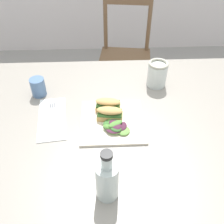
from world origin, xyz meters
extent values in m
plane|color=gray|center=(0.00, 0.00, 0.00)|extent=(8.09, 8.09, 0.00)
cube|color=gray|center=(-0.06, -0.06, 0.72)|extent=(1.30, 1.02, 0.03)
cube|color=brown|center=(-0.64, 0.38, 0.35)|extent=(0.07, 0.07, 0.71)
cube|color=brown|center=(0.52, 0.38, 0.35)|extent=(0.07, 0.07, 0.71)
cylinder|color=brown|center=(-0.14, 0.82, 0.21)|extent=(0.03, 0.03, 0.43)
cylinder|color=brown|center=(0.20, 0.77, 0.21)|extent=(0.03, 0.03, 0.43)
cylinder|color=brown|center=(-0.09, 1.16, 0.21)|extent=(0.03, 0.03, 0.43)
cylinder|color=brown|center=(0.24, 1.11, 0.21)|extent=(0.03, 0.03, 0.43)
cube|color=brown|center=(0.05, 0.97, 0.44)|extent=(0.45, 0.45, 0.02)
cylinder|color=brown|center=(-0.09, 1.17, 0.66)|extent=(0.03, 0.03, 0.42)
cylinder|color=brown|center=(0.25, 1.12, 0.66)|extent=(0.03, 0.03, 0.42)
cube|color=brown|center=(0.08, 1.14, 0.84)|extent=(0.36, 0.08, 0.06)
cube|color=beige|center=(-0.09, -0.03, 0.74)|extent=(0.25, 0.25, 0.01)
cube|color=tan|center=(-0.10, -0.02, 0.76)|extent=(0.11, 0.06, 0.02)
cube|color=#3D7033|center=(-0.10, -0.02, 0.78)|extent=(0.10, 0.06, 0.01)
ellipsoid|color=tan|center=(-0.10, -0.02, 0.79)|extent=(0.11, 0.06, 0.02)
cube|color=tan|center=(-0.10, 0.03, 0.76)|extent=(0.11, 0.06, 0.02)
cube|color=#3D7033|center=(-0.10, 0.04, 0.78)|extent=(0.10, 0.06, 0.01)
ellipsoid|color=tan|center=(-0.10, 0.03, 0.79)|extent=(0.11, 0.06, 0.02)
ellipsoid|color=#6B9E47|center=(-0.08, -0.10, 0.76)|extent=(0.05, 0.04, 0.02)
ellipsoid|color=#3D7033|center=(-0.08, -0.09, 0.77)|extent=(0.06, 0.05, 0.02)
ellipsoid|color=#3D7033|center=(-0.11, -0.06, 0.76)|extent=(0.05, 0.05, 0.02)
ellipsoid|color=#602D47|center=(-0.08, -0.07, 0.77)|extent=(0.04, 0.03, 0.01)
ellipsoid|color=#602D47|center=(-0.09, -0.03, 0.76)|extent=(0.03, 0.04, 0.01)
ellipsoid|color=#518438|center=(-0.11, -0.08, 0.76)|extent=(0.05, 0.04, 0.01)
ellipsoid|color=#518438|center=(-0.08, -0.07, 0.77)|extent=(0.07, 0.05, 0.01)
ellipsoid|color=#4C2338|center=(-0.08, -0.08, 0.77)|extent=(0.06, 0.07, 0.01)
ellipsoid|color=#3D7033|center=(-0.07, -0.08, 0.77)|extent=(0.04, 0.05, 0.02)
ellipsoid|color=#3D7033|center=(-0.08, -0.07, 0.77)|extent=(0.05, 0.06, 0.01)
ellipsoid|color=#4C2338|center=(-0.09, -0.10, 0.76)|extent=(0.06, 0.05, 0.01)
ellipsoid|color=#4C2338|center=(-0.05, -0.08, 0.76)|extent=(0.04, 0.05, 0.01)
ellipsoid|color=#6B9E47|center=(-0.05, -0.10, 0.76)|extent=(0.07, 0.07, 0.01)
ellipsoid|color=#518438|center=(-0.09, -0.05, 0.77)|extent=(0.05, 0.05, 0.01)
cube|color=white|center=(-0.34, 0.00, 0.74)|extent=(0.14, 0.27, 0.00)
cube|color=silver|center=(-0.33, -0.02, 0.75)|extent=(0.03, 0.14, 0.00)
cube|color=silver|center=(-0.34, 0.07, 0.75)|extent=(0.03, 0.05, 0.00)
cube|color=#38383D|center=(-0.34, 0.08, 0.75)|extent=(0.01, 0.03, 0.00)
cube|color=#38383D|center=(-0.34, 0.08, 0.75)|extent=(0.01, 0.03, 0.00)
cube|color=#38383D|center=(-0.35, 0.08, 0.75)|extent=(0.01, 0.03, 0.00)
cylinder|color=black|center=(-0.12, -0.35, 0.79)|extent=(0.06, 0.06, 0.10)
cylinder|color=#B2BCB7|center=(-0.12, -0.35, 0.81)|extent=(0.07, 0.07, 0.14)
cylinder|color=#B2BCB7|center=(-0.12, -0.35, 0.90)|extent=(0.03, 0.03, 0.05)
cylinder|color=black|center=(-0.12, -0.35, 0.93)|extent=(0.03, 0.03, 0.01)
cylinder|color=#C67528|center=(0.13, 0.22, 0.78)|extent=(0.08, 0.08, 0.09)
cylinder|color=silver|center=(0.13, 0.22, 0.79)|extent=(0.09, 0.09, 0.11)
torus|color=#B7B29E|center=(0.13, 0.22, 0.86)|extent=(0.09, 0.09, 0.01)
cylinder|color=#4C6B93|center=(-0.41, 0.17, 0.78)|extent=(0.06, 0.06, 0.08)
camera|label=1|loc=(-0.12, -0.76, 1.44)|focal=40.01mm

